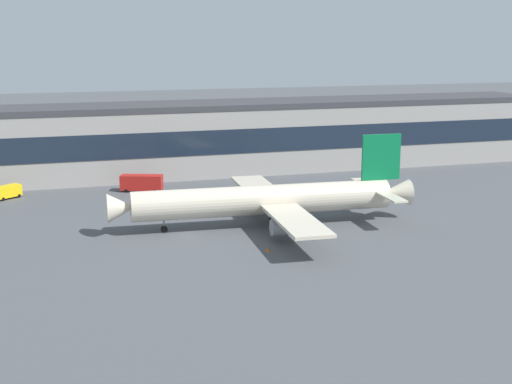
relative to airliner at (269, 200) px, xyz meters
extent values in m
plane|color=#4C4F54|center=(-14.21, -0.88, -4.49)|extent=(600.00, 600.00, 0.00)
cube|color=#9E9993|center=(-14.21, 49.06, 2.98)|extent=(190.76, 16.65, 14.93)
cube|color=#38383D|center=(-14.21, 49.06, 11.04)|extent=(194.57, 16.98, 1.20)
cube|color=#192333|center=(-14.21, 40.69, 3.72)|extent=(186.94, 0.16, 5.37)
cylinder|color=beige|center=(-0.91, 0.06, 0.01)|extent=(43.50, 7.69, 4.89)
cone|color=beige|center=(-23.97, 1.56, 0.01)|extent=(4.69, 4.92, 4.64)
cone|color=beige|center=(22.38, -1.46, 0.01)|extent=(5.65, 4.74, 4.40)
cube|color=#0C723F|center=(19.68, -1.28, 6.37)|extent=(6.86, 0.94, 7.82)
cube|color=beige|center=(18.83, -6.62, 0.74)|extent=(2.97, 8.94, 0.30)
cube|color=beige|center=(19.53, 4.11, 0.74)|extent=(2.97, 8.94, 0.30)
cube|color=beige|center=(0.29, -12.23, -0.48)|extent=(7.25, 19.82, 0.50)
cube|color=beige|center=(1.87, 12.08, -0.48)|extent=(7.25, 19.82, 0.50)
cylinder|color=#99999E|center=(-0.52, -9.25, -2.22)|extent=(4.20, 2.94, 2.69)
cylinder|color=#99999E|center=(0.69, 9.23, -2.22)|extent=(4.20, 2.94, 2.69)
cylinder|color=black|center=(-17.32, 1.13, -3.94)|extent=(1.13, 0.57, 1.10)
cylinder|color=slate|center=(-17.32, 1.13, -2.63)|extent=(0.24, 0.24, 2.05)
cylinder|color=black|center=(1.10, -2.28, -3.94)|extent=(1.13, 0.57, 1.10)
cylinder|color=slate|center=(1.10, -2.28, -2.63)|extent=(0.24, 0.24, 2.05)
cylinder|color=black|center=(1.39, 2.11, -3.94)|extent=(1.13, 0.57, 1.10)
cylinder|color=slate|center=(1.39, 2.11, -2.63)|extent=(0.24, 0.24, 2.05)
cube|color=yellow|center=(-42.07, 34.34, -3.04)|extent=(5.46, 4.91, 2.20)
cube|color=black|center=(-43.20, 33.47, -2.60)|extent=(2.68, 2.71, 0.55)
cylinder|color=black|center=(-42.91, 32.45, -4.14)|extent=(0.74, 0.66, 0.70)
cylinder|color=black|center=(-40.02, 34.67, -4.14)|extent=(0.74, 0.66, 0.70)
cylinder|color=black|center=(-41.22, 36.24, -4.14)|extent=(0.74, 0.66, 0.70)
cube|color=red|center=(-16.20, 33.20, -2.64)|extent=(8.85, 5.56, 3.00)
cube|color=black|center=(-14.03, 32.39, -2.04)|extent=(3.66, 3.44, 0.75)
cylinder|color=black|center=(-13.00, 33.35, -4.14)|extent=(0.76, 0.53, 0.70)
cylinder|color=black|center=(-13.89, 30.99, -4.14)|extent=(0.76, 0.53, 0.70)
cylinder|color=black|center=(-18.51, 35.41, -4.14)|extent=(0.76, 0.53, 0.70)
cylinder|color=black|center=(-19.39, 33.05, -4.14)|extent=(0.76, 0.53, 0.70)
cone|color=#F2590C|center=(-4.62, -13.69, -4.14)|extent=(0.55, 0.55, 0.69)
camera|label=1|loc=(-36.11, -109.50, 26.75)|focal=50.28mm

